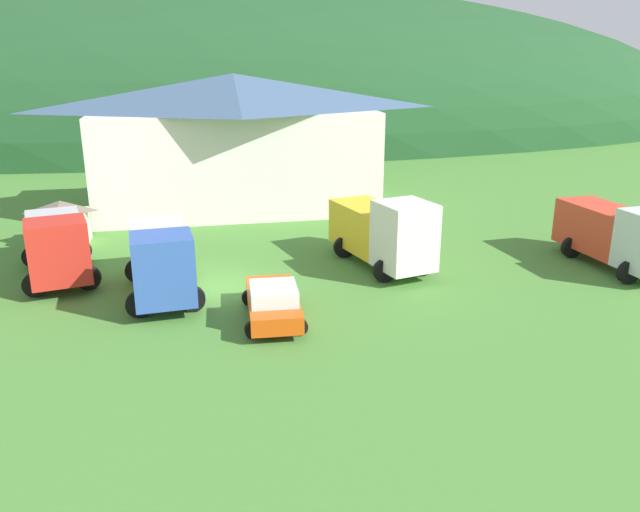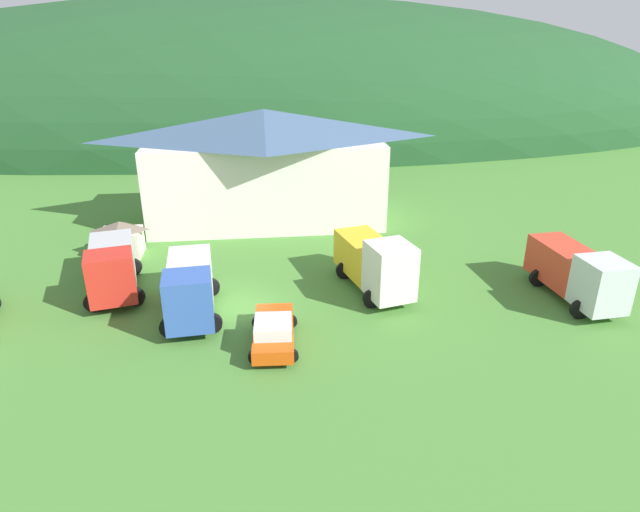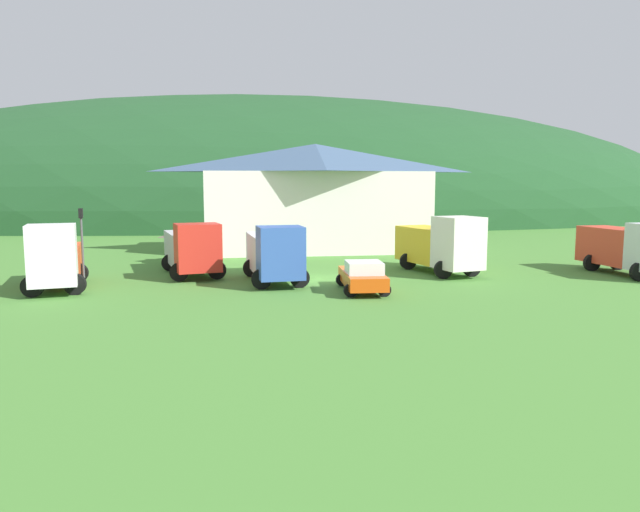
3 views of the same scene
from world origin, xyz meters
name	(u,v)px [view 2 (image 2 of 3)]	position (x,y,z in m)	size (l,w,h in m)	color
ground_plane	(249,308)	(0.00, 0.00, 0.00)	(200.00, 200.00, 0.00)	#477F33
forested_hill_backdrop	(252,126)	(0.00, 61.21, 0.00)	(150.67, 60.00, 38.29)	#1E4723
depot_building	(266,165)	(1.47, 15.24, 4.63)	(19.61, 8.92, 8.98)	white
play_shed_cream	(121,238)	(-8.80, 8.83, 1.29)	(2.91, 2.41, 2.49)	beige
crane_truck_red	(112,266)	(-8.00, 2.97, 1.70)	(4.23, 7.65, 3.36)	red
box_truck_blue	(190,287)	(-3.10, -0.45, 1.74)	(3.59, 7.36, 3.40)	#3356AD
heavy_rig_striped	(376,262)	(7.59, 1.32, 1.89)	(4.07, 7.28, 3.71)	silver
tow_truck_silver	(578,272)	(18.93, -1.16, 1.80)	(3.41, 7.05, 3.36)	silver
service_pickup_orange	(274,331)	(1.32, -4.13, 0.83)	(2.58, 4.95, 1.66)	#DE4D10
traffic_cone_near_pickup	(210,274)	(-2.55, 4.89, 0.00)	(0.36, 0.36, 0.63)	orange
traffic_cone_mid_row	(213,290)	(-2.19, 2.58, 0.00)	(0.36, 0.36, 0.58)	orange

